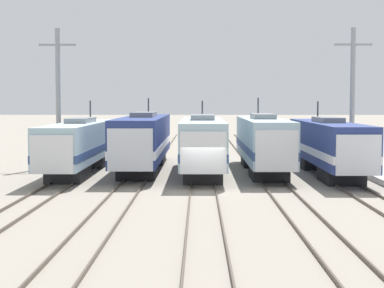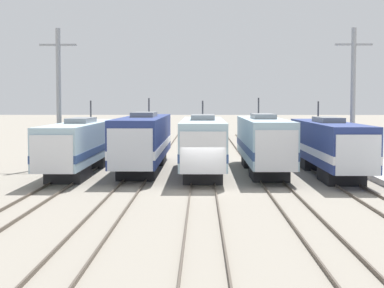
% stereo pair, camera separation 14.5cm
% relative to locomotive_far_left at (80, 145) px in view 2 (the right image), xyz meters
% --- Properties ---
extents(ground_plane, '(400.00, 400.00, 0.00)m').
position_rel_locomotive_far_left_xyz_m(ground_plane, '(8.69, -8.61, -2.04)').
color(ground_plane, gray).
extents(rail_pair_far_left, '(1.50, 120.00, 0.15)m').
position_rel_locomotive_far_left_xyz_m(rail_pair_far_left, '(0.00, -8.61, -1.96)').
color(rail_pair_far_left, '#4C4238').
rests_on(rail_pair_far_left, ground_plane).
extents(rail_pair_center_left, '(1.51, 120.00, 0.15)m').
position_rel_locomotive_far_left_xyz_m(rail_pair_center_left, '(4.35, -8.61, -1.96)').
color(rail_pair_center_left, '#4C4238').
rests_on(rail_pair_center_left, ground_plane).
extents(rail_pair_center, '(1.51, 120.00, 0.15)m').
position_rel_locomotive_far_left_xyz_m(rail_pair_center, '(8.69, -8.61, -1.96)').
color(rail_pair_center, '#4C4238').
rests_on(rail_pair_center, ground_plane).
extents(rail_pair_center_right, '(1.51, 120.00, 0.15)m').
position_rel_locomotive_far_left_xyz_m(rail_pair_center_right, '(13.04, -8.61, -1.96)').
color(rail_pair_center_right, '#4C4238').
rests_on(rail_pair_center_right, ground_plane).
extents(rail_pair_far_right, '(1.50, 120.00, 0.15)m').
position_rel_locomotive_far_left_xyz_m(rail_pair_far_right, '(17.39, -8.61, -1.96)').
color(rail_pair_far_right, '#4C4238').
rests_on(rail_pair_far_right, ground_plane).
extents(locomotive_far_left, '(2.76, 18.43, 5.17)m').
position_rel_locomotive_far_left_xyz_m(locomotive_far_left, '(0.00, 0.00, 0.00)').
color(locomotive_far_left, '#232326').
rests_on(locomotive_far_left, ground_plane).
extents(locomotive_center_left, '(3.00, 19.46, 5.37)m').
position_rel_locomotive_far_left_xyz_m(locomotive_center_left, '(4.35, 1.92, 0.18)').
color(locomotive_center_left, black).
rests_on(locomotive_center_left, ground_plane).
extents(locomotive_center, '(2.94, 16.24, 5.16)m').
position_rel_locomotive_far_left_xyz_m(locomotive_center, '(8.69, -0.99, 0.12)').
color(locomotive_center, '#232326').
rests_on(locomotive_center, ground_plane).
extents(locomotive_center_right, '(2.80, 17.01, 5.39)m').
position_rel_locomotive_far_left_xyz_m(locomotive_center_right, '(13.04, 0.65, 0.13)').
color(locomotive_center_right, '#232326').
rests_on(locomotive_center_right, ground_plane).
extents(locomotive_far_right, '(2.79, 17.46, 5.11)m').
position_rel_locomotive_far_left_xyz_m(locomotive_far_right, '(17.39, -1.03, 0.04)').
color(locomotive_far_right, black).
rests_on(locomotive_far_right, ground_plane).
extents(catenary_tower_left, '(2.91, 0.38, 10.78)m').
position_rel_locomotive_far_left_xyz_m(catenary_tower_left, '(-2.56, 4.90, 3.54)').
color(catenary_tower_left, gray).
rests_on(catenary_tower_left, ground_plane).
extents(catenary_tower_right, '(2.91, 0.38, 10.78)m').
position_rel_locomotive_far_left_xyz_m(catenary_tower_right, '(20.37, 4.90, 3.54)').
color(catenary_tower_right, gray).
rests_on(catenary_tower_right, ground_plane).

